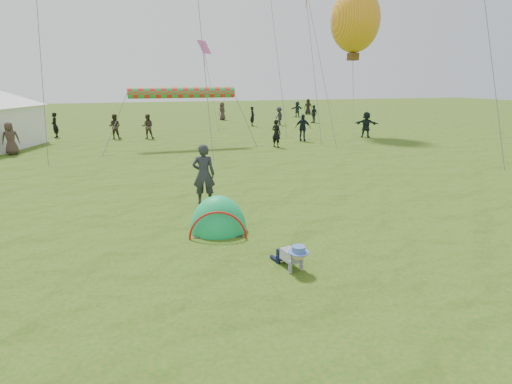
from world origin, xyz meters
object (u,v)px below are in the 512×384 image
object	(u,v)px
balloon_kite	(355,24)
standing_adult	(204,174)
popup_tent	(218,231)
crawling_toddler	(292,255)

from	to	relation	value
balloon_kite	standing_adult	bearing A→B (deg)	-133.69
standing_adult	popup_tent	bearing A→B (deg)	100.75
crawling_toddler	popup_tent	distance (m)	2.79
popup_tent	balloon_kite	distance (m)	22.28
popup_tent	standing_adult	xyz separation A→B (m)	(0.10, 2.50, 0.96)
crawling_toddler	popup_tent	bearing A→B (deg)	98.57
crawling_toddler	standing_adult	size ratio (longest dim) A/B	0.40
popup_tent	standing_adult	world-z (taller)	standing_adult
crawling_toddler	balloon_kite	size ratio (longest dim) A/B	0.17
crawling_toddler	popup_tent	size ratio (longest dim) A/B	0.41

